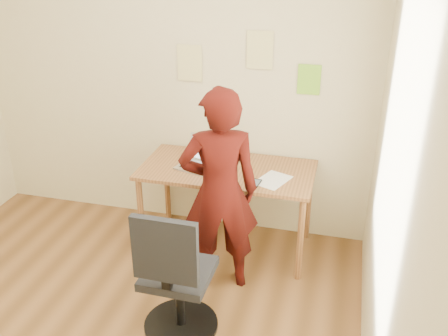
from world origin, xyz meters
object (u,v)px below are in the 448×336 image
(phone, at_px, (255,183))
(laptop, at_px, (200,160))
(desk, at_px, (227,178))
(office_chair, at_px, (176,283))
(person, at_px, (219,192))

(phone, bearing_deg, laptop, 165.17)
(desk, bearing_deg, phone, -37.47)
(laptop, distance_m, phone, 0.54)
(phone, bearing_deg, office_chair, -103.89)
(desk, xyz_separation_m, phone, (0.27, -0.21, 0.09))
(person, bearing_deg, desk, -101.89)
(laptop, height_order, person, person)
(laptop, bearing_deg, desk, 19.07)
(office_chair, relative_size, person, 0.62)
(office_chair, bearing_deg, laptop, 98.86)
(office_chair, distance_m, person, 0.72)
(phone, height_order, office_chair, office_chair)
(laptop, bearing_deg, phone, -6.01)
(office_chair, bearing_deg, person, 78.49)
(laptop, xyz_separation_m, phone, (0.50, -0.20, -0.05))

